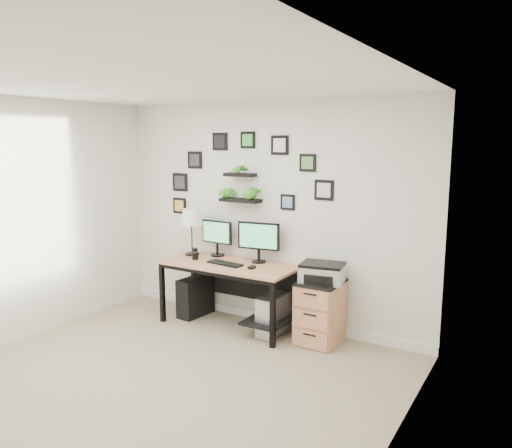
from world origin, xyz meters
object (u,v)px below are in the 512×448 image
Objects in this scene: desk at (233,273)px; pc_tower_grey at (273,315)px; printer at (322,273)px; file_cabinet at (320,312)px; monitor_right at (259,239)px; monitor_left at (217,235)px; pc_tower_black at (195,296)px; mug at (195,256)px; table_lamp at (191,218)px.

pc_tower_grey is (0.55, -0.02, -0.40)m from desk.
file_cabinet is at bearing 165.71° from printer.
desk is 0.50m from monitor_right.
desk is 3.16× the size of monitor_right.
monitor_right is at bearing 172.44° from file_cabinet.
monitor_left is 1.22m from pc_tower_grey.
monitor_left reaches higher than pc_tower_black.
pc_tower_grey is at bearing 3.98° from mug.
table_lamp is (-0.66, 0.09, 0.58)m from desk.
mug is 1.17m from pc_tower_grey.
desk is at bearing -7.84° from table_lamp.
pc_tower_grey is at bearing -1.82° from desk.
table_lamp is (-0.91, -0.08, 0.18)m from monitor_right.
monitor_left is 0.92× the size of pc_tower_black.
pc_tower_grey is 0.70× the size of file_cabinet.
desk is at bearing -145.70° from monitor_right.
pc_tower_grey is 0.95× the size of printer.
table_lamp reaches higher than pc_tower_grey.
desk is 0.71m from pc_tower_black.
monitor_right is 1.09m from file_cabinet.
pc_tower_grey is at bearing -31.60° from monitor_right.
mug is (-0.11, -0.29, -0.21)m from monitor_left.
printer is (1.45, -0.15, -0.23)m from monitor_left.
printer is at bearing 2.82° from desk.
desk reaches higher than pc_tower_black.
table_lamp is 1.95m from file_cabinet.
printer is (1.57, 0.14, -0.02)m from mug.
pc_tower_black is (-0.11, 0.13, -0.55)m from mug.
monitor_right is at bearing 148.40° from pc_tower_grey.
monitor_right is at bearing 4.87° from table_lamp.
monitor_left is 1.59m from file_cabinet.
monitor_left is 0.65× the size of file_cabinet.
monitor_left is at bearing 174.26° from printer.
pc_tower_grey is at bearing -172.53° from printer.
table_lamp is at bearing 174.88° from pc_tower_grey.
monitor_left is 5.10× the size of mug.
pc_tower_grey is at bearing -171.83° from file_cabinet.
monitor_right reaches higher than monitor_left.
monitor_left is at bearing 20.02° from table_lamp.
monitor_left is 0.76× the size of table_lamp.
table_lamp is 0.86× the size of file_cabinet.
desk is at bearing 10.58° from mug.
file_cabinet is at bearing 8.17° from pc_tower_grey.
pc_tower_black reaches higher than pc_tower_grey.
monitor_left is 0.82m from pc_tower_black.
table_lamp is 1.81m from printer.
pc_tower_black is (-0.59, 0.05, -0.39)m from desk.
monitor_left is 0.38m from table_lamp.
printer is at bearing 5.39° from pc_tower_black.
desk is 0.56m from monitor_left.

